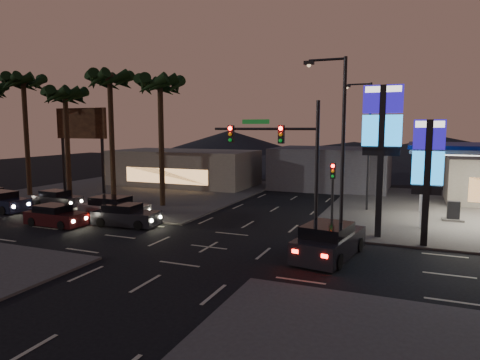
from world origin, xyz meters
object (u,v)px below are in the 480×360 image
at_px(car_lane_a_front, 126,216).
at_px(traffic_signal_mast, 286,152).
at_px(car_lane_b_front, 114,209).
at_px(suv_station, 329,241).
at_px(pylon_sign_tall, 382,131).
at_px(pylon_sign_short, 428,163).
at_px(car_lane_a_rear, 2,202).
at_px(car_lane_b_mid, 57,199).
at_px(car_lane_a_mid, 55,216).

bearing_deg(car_lane_a_front, traffic_signal_mast, -3.06).
bearing_deg(car_lane_b_front, suv_station, -11.33).
distance_m(pylon_sign_tall, pylon_sign_short, 3.20).
bearing_deg(car_lane_a_rear, car_lane_a_front, -2.52).
distance_m(pylon_sign_tall, car_lane_a_front, 17.25).
xyz_separation_m(pylon_sign_tall, car_lane_b_mid, (-25.56, 0.59, -5.75)).
xyz_separation_m(car_lane_a_mid, car_lane_b_front, (2.43, 3.03, 0.12)).
relative_size(car_lane_a_mid, car_lane_b_mid, 1.00).
xyz_separation_m(car_lane_b_front, car_lane_b_mid, (-7.56, 2.22, -0.13)).
distance_m(car_lane_a_mid, car_lane_a_rear, 8.22).
xyz_separation_m(car_lane_a_front, car_lane_a_rear, (-12.31, 0.54, 0.04)).
distance_m(pylon_sign_tall, suv_station, 7.65).
bearing_deg(traffic_signal_mast, car_lane_a_rear, 177.23).
bearing_deg(car_lane_b_front, car_lane_b_mid, 163.61).
height_order(pylon_sign_short, car_lane_b_front, pylon_sign_short).
height_order(pylon_sign_short, car_lane_a_mid, pylon_sign_short).
bearing_deg(pylon_sign_short, car_lane_b_mid, 176.77).
bearing_deg(car_lane_a_front, car_lane_a_rear, 177.48).
distance_m(traffic_signal_mast, car_lane_a_front, 12.16).
relative_size(car_lane_a_mid, car_lane_a_rear, 0.89).
xyz_separation_m(pylon_sign_short, car_lane_a_rear, (-30.82, -1.37, -3.94)).
bearing_deg(car_lane_b_mid, car_lane_a_front, -20.10).
relative_size(traffic_signal_mast, car_lane_b_mid, 1.85).
distance_m(car_lane_a_front, car_lane_b_front, 2.36).
distance_m(pylon_sign_short, suv_station, 7.06).
height_order(pylon_sign_short, car_lane_a_front, pylon_sign_short).
xyz_separation_m(car_lane_a_front, car_lane_b_front, (-1.99, 1.27, 0.08)).
bearing_deg(pylon_sign_tall, suv_station, -112.60).
bearing_deg(car_lane_a_mid, pylon_sign_tall, 12.87).
relative_size(pylon_sign_tall, suv_station, 1.61).
height_order(pylon_sign_tall, car_lane_b_mid, pylon_sign_tall).
distance_m(pylon_sign_tall, traffic_signal_mast, 6.02).
bearing_deg(traffic_signal_mast, car_lane_a_mid, -175.79).
bearing_deg(car_lane_a_rear, car_lane_a_mid, -16.24).
bearing_deg(car_lane_b_front, car_lane_a_rear, -175.95).
bearing_deg(pylon_sign_tall, car_lane_b_front, -174.80).
bearing_deg(suv_station, traffic_signal_mast, 154.05).
xyz_separation_m(pylon_sign_tall, car_lane_a_rear, (-28.32, -2.37, -5.68)).
bearing_deg(pylon_sign_tall, car_lane_a_rear, -175.22).
height_order(traffic_signal_mast, car_lane_b_mid, traffic_signal_mast).
relative_size(pylon_sign_short, car_lane_a_rear, 1.43).
bearing_deg(car_lane_a_rear, suv_station, -5.36).
distance_m(traffic_signal_mast, car_lane_a_rear, 24.03).
xyz_separation_m(traffic_signal_mast, car_lane_a_mid, (-15.69, -1.16, -4.58)).
relative_size(car_lane_b_front, suv_station, 0.92).
bearing_deg(car_lane_b_mid, car_lane_a_mid, -45.67).
height_order(car_lane_a_rear, suv_station, suv_station).
xyz_separation_m(traffic_signal_mast, car_lane_b_front, (-13.26, 1.87, -4.46)).
bearing_deg(pylon_sign_short, car_lane_a_mid, -170.91).
relative_size(traffic_signal_mast, car_lane_a_rear, 1.63).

